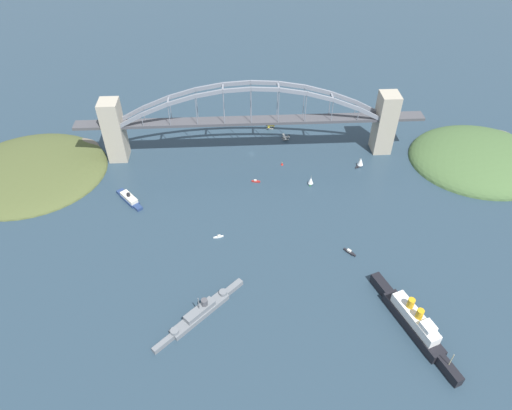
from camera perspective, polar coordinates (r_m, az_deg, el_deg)
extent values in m
plane|color=#283D4C|center=(409.80, -0.59, 6.49)|extent=(1400.00, 1400.00, 0.00)
cube|color=#ADA38E|center=(415.25, 15.81, 9.84)|extent=(15.85, 17.93, 54.81)
cube|color=#ADA38E|center=(407.56, -17.32, 8.87)|extent=(15.85, 17.93, 54.81)
cube|color=#47474C|center=(391.66, -0.63, 10.51)|extent=(215.82, 12.64, 2.40)
cube|color=#47474C|center=(418.96, 18.59, 10.48)|extent=(24.00, 12.64, 2.40)
cube|color=#47474C|center=(410.03, -20.21, 9.36)|extent=(24.00, 12.64, 2.40)
cube|color=gray|center=(409.69, 13.85, 11.69)|extent=(23.84, 1.80, 14.41)
cube|color=gray|center=(399.16, 10.92, 13.03)|extent=(23.57, 1.80, 11.97)
cube|color=gray|center=(391.05, 7.78, 14.06)|extent=(23.26, 1.80, 9.50)
cube|color=gray|center=(385.38, 4.46, 14.74)|extent=(22.92, 1.80, 7.01)
cube|color=gray|center=(382.14, 1.03, 15.05)|extent=(22.56, 1.80, 4.48)
cube|color=gray|center=(381.34, -2.44, 14.96)|extent=(22.56, 1.80, 4.48)
cube|color=gray|center=(383.00, -5.89, 14.47)|extent=(22.92, 1.80, 7.01)
cube|color=gray|center=(387.13, -9.23, 13.60)|extent=(23.26, 1.80, 9.50)
cube|color=gray|center=(393.77, -12.42, 12.39)|extent=(23.57, 1.80, 11.97)
cube|color=gray|center=(402.93, -15.40, 10.87)|extent=(23.84, 1.80, 14.41)
cube|color=gray|center=(400.25, 14.23, 10.88)|extent=(23.84, 1.80, 14.41)
cube|color=gray|center=(389.46, 11.26, 12.23)|extent=(23.57, 1.80, 11.97)
cube|color=gray|center=(381.15, 8.05, 13.27)|extent=(23.26, 1.80, 9.50)
cube|color=gray|center=(375.33, 4.66, 13.96)|extent=(22.92, 1.80, 7.01)
cube|color=gray|center=(372.00, 1.15, 14.27)|extent=(22.56, 1.80, 4.48)
cube|color=gray|center=(371.18, -2.40, 14.18)|extent=(22.56, 1.80, 4.48)
cube|color=gray|center=(372.88, -5.93, 13.68)|extent=(22.92, 1.80, 7.01)
cube|color=gray|center=(377.13, -9.35, 12.80)|extent=(23.26, 1.80, 9.50)
cube|color=gray|center=(383.94, -12.61, 11.57)|extent=(23.57, 1.80, 11.97)
cube|color=gray|center=(393.33, -15.64, 10.03)|extent=(23.84, 1.80, 14.41)
cube|color=gray|center=(411.05, 15.43, 10.56)|extent=(1.40, 11.38, 1.40)
cube|color=gray|center=(389.74, 9.53, 13.23)|extent=(1.40, 11.38, 1.40)
cube|color=gray|center=(378.25, 2.84, 14.60)|extent=(1.40, 11.38, 1.40)
cube|color=gray|center=(376.63, -4.17, 14.42)|extent=(1.40, 11.38, 1.40)
cube|color=gray|center=(385.01, -10.93, 12.68)|extent=(1.40, 11.38, 1.40)
cube|color=gray|center=(403.56, -16.94, 9.63)|extent=(1.40, 11.38, 1.40)
cylinder|color=gray|center=(406.42, 12.32, 11.80)|extent=(0.56, 0.56, 10.37)
cylinder|color=gray|center=(396.91, 12.67, 10.98)|extent=(0.56, 0.56, 10.37)
cylinder|color=gray|center=(399.17, 9.23, 12.40)|extent=(0.56, 0.56, 19.36)
cylinder|color=gray|center=(389.48, 9.52, 11.58)|extent=(0.56, 0.56, 19.36)
cylinder|color=gray|center=(393.72, 6.01, 12.81)|extent=(0.56, 0.56, 25.79)
cylinder|color=gray|center=(383.89, 6.23, 12.00)|extent=(0.56, 0.56, 25.79)
cylinder|color=gray|center=(390.11, 2.69, 13.03)|extent=(0.56, 0.56, 29.64)
cylinder|color=gray|center=(380.18, 2.84, 12.22)|extent=(0.56, 0.56, 29.64)
cylinder|color=gray|center=(388.38, -0.68, 13.05)|extent=(0.56, 0.56, 30.93)
cylinder|color=gray|center=(378.41, -0.61, 12.23)|extent=(0.56, 0.56, 30.93)
cylinder|color=gray|center=(388.54, -4.07, 12.85)|extent=(0.56, 0.56, 29.64)
cylinder|color=gray|center=(378.58, -4.07, 12.03)|extent=(0.56, 0.56, 29.64)
cylinder|color=gray|center=(390.60, -7.41, 12.45)|extent=(0.56, 0.56, 25.79)
cylinder|color=gray|center=(380.69, -7.49, 11.62)|extent=(0.56, 0.56, 25.79)
cylinder|color=gray|center=(394.56, -10.68, 11.84)|extent=(0.56, 0.56, 19.36)
cylinder|color=gray|center=(384.75, -10.83, 11.01)|extent=(0.56, 0.56, 19.36)
cylinder|color=gray|center=(400.37, -13.82, 11.06)|extent=(0.56, 0.56, 10.37)
cylinder|color=gray|center=(390.71, -14.04, 10.22)|extent=(0.56, 0.56, 10.37)
ellipsoid|color=#476638|center=(444.94, 26.08, 4.95)|extent=(120.95, 107.90, 31.52)
ellipsoid|color=#756B5B|center=(479.29, 27.62, 7.06)|extent=(42.33, 32.37, 17.34)
ellipsoid|color=#4C562D|center=(431.20, -26.43, 3.61)|extent=(128.78, 120.17, 18.28)
ellipsoid|color=#756B5B|center=(445.73, -21.78, 6.44)|extent=(45.07, 36.05, 10.05)
cube|color=black|center=(293.27, 18.99, -13.95)|extent=(25.02, 48.15, 6.67)
cube|color=black|center=(283.23, 23.05, -18.56)|extent=(10.21, 16.73, 6.67)
cube|color=black|center=(306.33, 15.38, -9.64)|extent=(11.16, 17.08, 6.67)
cube|color=white|center=(288.10, 19.28, -13.20)|extent=(19.63, 36.42, 6.54)
cube|color=white|center=(280.77, 20.75, -14.04)|extent=(9.18, 9.78, 3.20)
cylinder|color=gold|center=(282.43, 19.80, -12.68)|extent=(4.13, 4.13, 6.38)
cylinder|color=gold|center=(285.53, 18.80, -11.53)|extent=(4.13, 4.13, 6.38)
cylinder|color=tan|center=(277.02, 23.24, -17.36)|extent=(0.50, 0.50, 10.00)
cube|color=slate|center=(286.39, -7.00, -13.38)|extent=(35.57, 34.07, 3.55)
cube|color=slate|center=(278.35, -11.54, -16.63)|extent=(12.43, 11.97, 3.55)
cube|color=slate|center=(296.88, -2.86, -10.26)|extent=(12.88, 12.44, 3.55)
cube|color=slate|center=(283.48, -7.06, -12.96)|extent=(19.26, 18.61, 3.65)
cylinder|color=slate|center=(278.21, -10.15, -15.28)|extent=(5.03, 5.03, 2.20)
cylinder|color=slate|center=(291.08, -4.14, -10.87)|extent=(5.03, 5.03, 2.20)
cylinder|color=slate|center=(278.00, -7.18, -12.14)|extent=(0.60, 0.60, 10.00)
cylinder|color=#4C4C51|center=(281.69, -6.47, -11.99)|extent=(3.95, 3.95, 4.40)
cube|color=navy|center=(371.04, -15.53, 0.64)|extent=(17.26, 18.91, 2.28)
cube|color=navy|center=(362.11, -14.53, -0.32)|extent=(7.70, 7.90, 2.28)
cube|color=navy|center=(380.18, -16.48, 1.54)|extent=(8.44, 8.51, 2.28)
cube|color=beige|center=(369.43, -15.60, 0.94)|extent=(15.47, 17.04, 2.88)
cylinder|color=black|center=(367.78, -15.67, 1.25)|extent=(2.75, 2.75, 2.40)
cylinder|color=#B7B7B2|center=(428.00, 3.74, 8.15)|extent=(6.03, 1.80, 0.90)
cylinder|color=#B7B7B2|center=(430.30, 3.65, 8.35)|extent=(6.03, 1.80, 0.90)
cylinder|color=black|center=(427.45, 3.75, 8.26)|extent=(0.14, 0.14, 1.14)
cylinder|color=black|center=(429.75, 3.65, 8.47)|extent=(0.14, 0.14, 1.14)
ellipsoid|color=silver|center=(427.98, 3.71, 8.49)|extent=(7.40, 2.23, 1.13)
cylinder|color=black|center=(427.22, 3.28, 8.45)|extent=(0.95, 1.18, 1.07)
cube|color=silver|center=(427.51, 3.59, 8.53)|extent=(3.25, 10.43, 0.20)
cube|color=silver|center=(428.69, 4.13, 8.55)|extent=(1.68, 4.03, 0.12)
cube|color=black|center=(428.04, 4.14, 8.68)|extent=(1.11, 0.29, 1.50)
cylinder|color=#B7B7B2|center=(443.42, 1.75, 9.51)|extent=(6.36, 2.07, 0.90)
cylinder|color=#B7B7B2|center=(446.29, 1.80, 9.74)|extent=(6.36, 2.07, 0.90)
cylinder|color=black|center=(442.83, 1.76, 9.64)|extent=(0.14, 0.14, 1.34)
cylinder|color=black|center=(445.70, 1.81, 9.86)|extent=(0.14, 0.14, 1.34)
ellipsoid|color=gold|center=(443.60, 1.78, 9.89)|extent=(8.25, 2.71, 1.20)
cylinder|color=black|center=(443.93, 1.31, 9.93)|extent=(1.00, 1.27, 1.14)
cube|color=gold|center=(443.42, 1.65, 9.96)|extent=(3.45, 9.62, 0.20)
cube|color=gold|center=(443.25, 2.25, 9.87)|extent=(1.76, 3.74, 0.12)
cube|color=black|center=(442.61, 2.26, 10.00)|extent=(1.10, 0.32, 1.50)
cube|color=#2D6B3D|center=(377.44, 6.84, 2.72)|extent=(3.32, 5.13, 0.76)
cube|color=#2D6B3D|center=(379.92, 6.90, 3.01)|extent=(1.35, 1.78, 0.76)
cube|color=#2D6B3D|center=(374.97, 6.78, 2.43)|extent=(1.54, 1.83, 0.76)
cylinder|color=tan|center=(375.24, 6.90, 3.25)|extent=(0.16, 0.16, 7.38)
cone|color=white|center=(374.38, 6.87, 3.07)|extent=(5.32, 5.32, 5.90)
cube|color=#B2231E|center=(376.34, -0.01, 2.97)|extent=(4.54, 2.55, 1.14)
cube|color=#B2231E|center=(376.00, 0.42, 2.93)|extent=(1.59, 1.21, 1.14)
cube|color=#B2231E|center=(376.70, -0.44, 3.01)|extent=(1.63, 1.39, 1.14)
cube|color=beige|center=(375.73, -0.09, 3.11)|extent=(2.38, 1.78, 1.04)
cube|color=silver|center=(329.54, -4.73, -4.00)|extent=(4.58, 2.19, 1.05)
cube|color=silver|center=(329.27, -5.23, -4.09)|extent=(1.59, 1.01, 1.05)
cube|color=silver|center=(329.85, -4.23, -3.91)|extent=(1.62, 1.16, 1.05)
cube|color=beige|center=(328.81, -4.65, -3.84)|extent=(2.37, 1.49, 1.18)
cube|color=black|center=(324.48, 11.64, -5.82)|extent=(5.52, 5.81, 1.29)
cube|color=black|center=(323.22, 12.19, -6.17)|extent=(2.19, 2.25, 1.29)
cube|color=black|center=(325.79, 11.09, -5.47)|extent=(2.37, 2.41, 1.29)
cube|color=beige|center=(323.82, 11.57, -5.60)|extent=(3.25, 3.34, 1.23)
cube|color=black|center=(403.31, 12.75, 4.78)|extent=(5.86, 5.33, 0.91)
cube|color=black|center=(400.76, 12.42, 4.57)|extent=(2.13, 1.99, 0.91)
cube|color=black|center=(405.87, 13.08, 4.98)|extent=(2.26, 2.16, 0.91)
cylinder|color=tan|center=(400.35, 12.81, 5.28)|extent=(0.16, 0.16, 8.23)
cone|color=white|center=(401.71, 12.94, 5.32)|extent=(7.22, 7.22, 6.59)
cone|color=red|center=(395.58, 3.28, 5.17)|extent=(2.20, 2.20, 2.20)
sphere|color=#F2E566|center=(394.75, 3.28, 5.33)|extent=(0.50, 0.50, 0.50)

